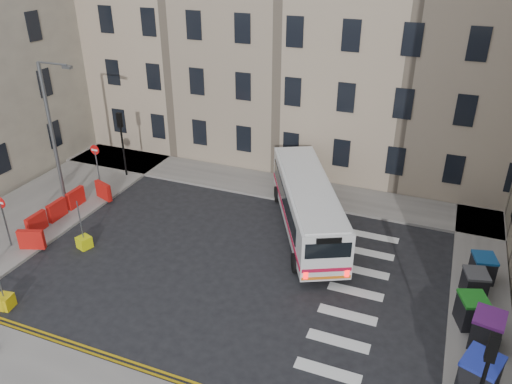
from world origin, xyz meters
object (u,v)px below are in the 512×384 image
Objects in this scene: wheelie_bin_a at (479,376)px; wheelie_bin_e at (482,268)px; wheelie_bin_c at (472,311)px; bollard_chevron at (5,302)px; bus at (307,204)px; wheelie_bin_d at (474,284)px; streetlamp at (52,134)px; wheelie_bin_b at (487,330)px; bollard_yellow at (84,242)px.

wheelie_bin_e is (0.16, 6.69, -0.13)m from wheelie_bin_a.
bollard_chevron is at bearing 178.51° from wheelie_bin_c.
wheelie_bin_a is (8.30, -8.05, -0.68)m from bus.
wheelie_bin_d is 1.36m from wheelie_bin_e.
bus is at bearing 130.39° from wheelie_bin_c.
wheelie_bin_d is 2.10× the size of bollard_chevron.
bus is 7.76× the size of wheelie_bin_e.
wheelie_bin_c is (21.56, -2.11, -3.55)m from streetlamp.
wheelie_bin_e is at bearing -35.65° from bus.
wheelie_bin_e is (0.32, 1.33, 0.01)m from wheelie_bin_d.
wheelie_bin_b is 1.13m from wheelie_bin_c.
bollard_chevron is (-9.78, -10.51, -1.26)m from bus.
bollard_chevron is (-18.24, -9.14, -0.45)m from wheelie_bin_e.
streetlamp reaches higher than bus.
bus reaches higher than bollard_yellow.
bus is 14.41m from bollard_chevron.
wheelie_bin_b is 2.32× the size of bollard_chevron.
wheelie_bin_d is (0.10, 1.92, -0.05)m from wheelie_bin_c.
wheelie_bin_b is at bearing -81.83° from wheelie_bin_c.
bus is 11.27m from bollard_yellow.
wheelie_bin_d is 0.99× the size of wheelie_bin_e.
wheelie_bin_a is 1.14× the size of wheelie_bin_c.
bollard_chevron is at bearing -152.41° from wheelie_bin_a.
bollard_chevron is (-18.35, -4.90, -0.53)m from wheelie_bin_b.
wheelie_bin_e is (0.42, 3.25, -0.04)m from wheelie_bin_c.
bus is at bearing 10.50° from streetlamp.
streetlamp is 5.74× the size of wheelie_bin_c.
wheelie_bin_b is at bearing 0.11° from bollard_yellow.
wheelie_bin_d is at bearing 9.41° from bollard_yellow.
bus is 6.96× the size of wheelie_bin_c.
streetlamp is 6.40× the size of wheelie_bin_e.
wheelie_bin_a is at bearing -105.49° from wheelie_bin_c.
wheelie_bin_e reaches higher than bollard_chevron.
wheelie_bin_c is at bearing 3.33° from bollard_yellow.
wheelie_bin_d is at bearing -44.77° from bus.
streetlamp is 6.40m from bollard_yellow.
bus is at bearing 147.53° from wheelie_bin_d.
streetlamp is 5.04× the size of wheelie_bin_a.
wheelie_bin_c is at bearing -56.31° from bus.
wheelie_bin_a is (21.82, -5.55, -3.46)m from streetlamp.
wheelie_bin_b is at bearing -102.37° from wheelie_bin_e.
wheelie_bin_a is at bearing 7.73° from bollard_chevron.
wheelie_bin_e reaches higher than wheelie_bin_d.
wheelie_bin_e reaches higher than bollard_yellow.
wheelie_bin_a is at bearing -102.44° from wheelie_bin_d.
wheelie_bin_a is at bearing -105.24° from wheelie_bin_e.
streetlamp is at bearing 154.64° from wheelie_bin_c.
wheelie_bin_c is at bearing -5.58° from streetlamp.
wheelie_bin_a is 18.15m from bollard_yellow.
streetlamp reaches higher than wheelie_bin_a.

